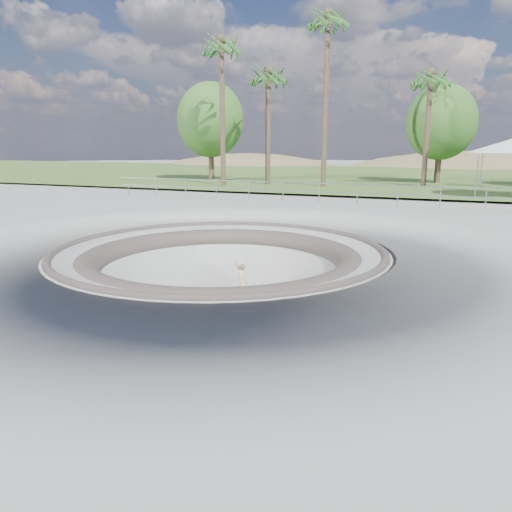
# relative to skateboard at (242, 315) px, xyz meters

# --- Properties ---
(ground) EXTENTS (180.00, 180.00, 0.00)m
(ground) POSITION_rel_skateboard_xyz_m (-0.97, 0.53, 1.84)
(ground) COLOR #ABACA6
(ground) RESTS_ON ground
(skate_bowl) EXTENTS (14.00, 14.00, 4.10)m
(skate_bowl) POSITION_rel_skateboard_xyz_m (-0.97, 0.53, 0.01)
(skate_bowl) COLOR #ABACA6
(skate_bowl) RESTS_ON ground
(grass_strip) EXTENTS (180.00, 36.00, 0.12)m
(grass_strip) POSITION_rel_skateboard_xyz_m (-0.97, 34.53, 2.06)
(grass_strip) COLOR #3B5D25
(grass_strip) RESTS_ON ground
(distant_hills) EXTENTS (103.20, 45.00, 28.60)m
(distant_hills) POSITION_rel_skateboard_xyz_m (2.81, 57.71, -5.18)
(distant_hills) COLOR brown
(distant_hills) RESTS_ON ground
(safety_railing) EXTENTS (25.00, 0.06, 1.03)m
(safety_railing) POSITION_rel_skateboard_xyz_m (-0.97, 12.53, 2.53)
(safety_railing) COLOR gray
(safety_railing) RESTS_ON ground
(skateboard) EXTENTS (0.77, 0.27, 0.08)m
(skateboard) POSITION_rel_skateboard_xyz_m (0.00, 0.00, 0.00)
(skateboard) COLOR #915F3A
(skateboard) RESTS_ON ground
(skater) EXTENTS (0.57, 0.72, 1.71)m
(skater) POSITION_rel_skateboard_xyz_m (0.00, -0.00, 0.87)
(skater) COLOR #DAB78D
(skater) RESTS_ON skateboard
(canopy_white) EXTENTS (6.23, 6.23, 3.16)m
(canopy_white) POSITION_rel_skateboard_xyz_m (8.34, 18.53, 4.89)
(canopy_white) COLOR gray
(canopy_white) RESTS_ON ground
(palm_a) EXTENTS (2.60, 2.60, 10.58)m
(palm_a) POSITION_rel_skateboard_xyz_m (-9.65, 19.10, 11.19)
(palm_a) COLOR brown
(palm_a) RESTS_ON ground
(palm_b) EXTENTS (2.60, 2.60, 8.77)m
(palm_b) POSITION_rel_skateboard_xyz_m (-7.12, 21.32, 9.51)
(palm_b) COLOR brown
(palm_b) RESTS_ON ground
(palm_c) EXTENTS (2.60, 2.60, 11.98)m
(palm_c) POSITION_rel_skateboard_xyz_m (-2.85, 20.81, 12.47)
(palm_c) COLOR brown
(palm_c) RESTS_ON ground
(palm_d) EXTENTS (2.60, 2.60, 8.39)m
(palm_d) POSITION_rel_skateboard_xyz_m (3.56, 23.62, 9.15)
(palm_d) COLOR brown
(palm_d) RESTS_ON ground
(bushy_tree_left) EXTENTS (5.42, 4.92, 7.81)m
(bushy_tree_left) POSITION_rel_skateboard_xyz_m (-12.99, 23.87, 6.85)
(bushy_tree_left) COLOR brown
(bushy_tree_left) RESTS_ON ground
(bushy_tree_mid) EXTENTS (5.08, 4.62, 7.33)m
(bushy_tree_mid) POSITION_rel_skateboard_xyz_m (4.31, 27.26, 6.55)
(bushy_tree_mid) COLOR brown
(bushy_tree_mid) RESTS_ON ground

